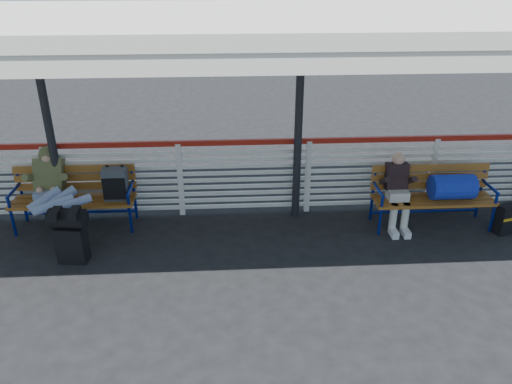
{
  "coord_description": "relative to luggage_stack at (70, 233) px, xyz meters",
  "views": [
    {
      "loc": [
        0.76,
        -5.25,
        3.75
      ],
      "look_at": [
        1.13,
        1.0,
        0.78
      ],
      "focal_mm": 35.0,
      "sensor_mm": 36.0,
      "label": 1
    }
  ],
  "objects": [
    {
      "name": "traveler_man",
      "position": [
        -0.35,
        0.65,
        0.27
      ],
      "size": [
        0.93,
        1.56,
        0.77
      ],
      "color": "#8491B2",
      "rests_on": "ground"
    },
    {
      "name": "canopy",
      "position": [
        1.37,
        0.24,
        2.61
      ],
      "size": [
        12.6,
        3.6,
        3.16
      ],
      "color": "silver",
      "rests_on": "ground"
    },
    {
      "name": "fence",
      "position": [
        1.37,
        1.28,
        0.23
      ],
      "size": [
        12.08,
        0.08,
        1.24
      ],
      "color": "silver",
      "rests_on": "ground"
    },
    {
      "name": "bench_left",
      "position": [
        0.03,
        1.0,
        0.18
      ],
      "size": [
        1.8,
        0.56,
        0.96
      ],
      "color": "brown",
      "rests_on": "ground"
    },
    {
      "name": "ground",
      "position": [
        1.37,
        -0.62,
        -0.43
      ],
      "size": [
        60.0,
        60.0,
        0.0
      ],
      "primitive_type": "plane",
      "color": "black",
      "rests_on": "ground"
    },
    {
      "name": "bench_right",
      "position": [
        5.32,
        0.69,
        0.18
      ],
      "size": [
        1.8,
        0.56,
        0.92
      ],
      "color": "brown",
      "rests_on": "ground"
    },
    {
      "name": "luggage_stack",
      "position": [
        0.0,
        0.0,
        0.0
      ],
      "size": [
        0.5,
        0.32,
        0.78
      ],
      "rotation": [
        0.0,
        0.0,
        -0.13
      ],
      "color": "black",
      "rests_on": "ground"
    },
    {
      "name": "companion_person",
      "position": [
        4.62,
        0.69,
        0.17
      ],
      "size": [
        0.32,
        0.66,
        1.15
      ],
      "color": "beige",
      "rests_on": "ground"
    },
    {
      "name": "suitcase_side",
      "position": [
        6.22,
        0.39,
        -0.2
      ],
      "size": [
        0.37,
        0.28,
        0.46
      ],
      "rotation": [
        0.0,
        0.0,
        0.27
      ],
      "color": "black",
      "rests_on": "ground"
    }
  ]
}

